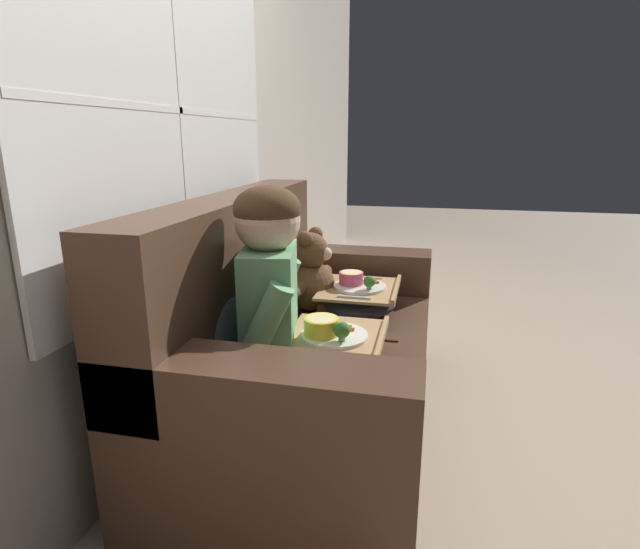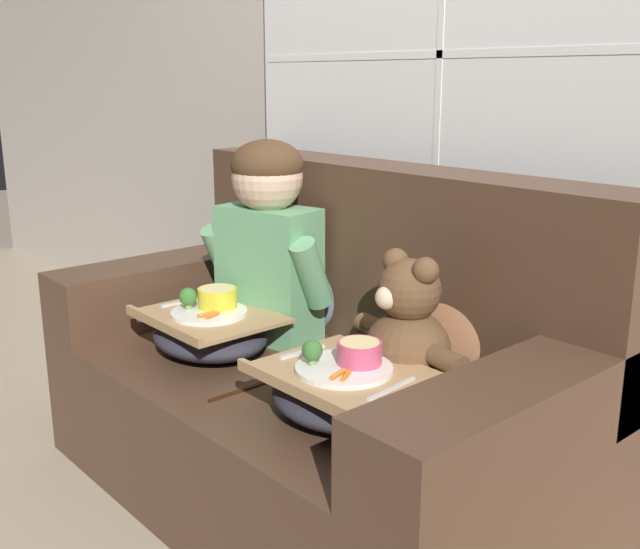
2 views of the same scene
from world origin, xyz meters
TOP-DOWN VIEW (x-y plane):
  - ground_plane at (0.00, 0.00)m, footprint 14.00×14.00m
  - wall_back_with_window at (0.00, 0.58)m, footprint 8.00×0.08m
  - couch at (0.00, 0.08)m, footprint 1.62×0.90m
  - throw_pillow_behind_child at (-0.30, 0.27)m, footprint 0.36×0.17m
  - throw_pillow_behind_teddy at (0.30, 0.27)m, footprint 0.33×0.16m
  - child_figure at (-0.30, 0.09)m, footprint 0.47×0.26m
  - teddy_bear at (0.29, 0.08)m, footprint 0.41×0.29m
  - lap_tray_child at (-0.30, -0.14)m, footprint 0.41×0.34m
  - lap_tray_teddy at (0.30, -0.14)m, footprint 0.40×0.35m

SIDE VIEW (x-z plane):
  - ground_plane at x=0.00m, z-range 0.00..0.00m
  - couch at x=0.00m, z-range -0.14..0.83m
  - lap_tray_teddy at x=0.30m, z-range 0.38..0.58m
  - lap_tray_child at x=-0.30m, z-range 0.38..0.58m
  - teddy_bear at x=0.29m, z-range 0.38..0.76m
  - throw_pillow_behind_child at x=-0.30m, z-range 0.39..0.77m
  - throw_pillow_behind_teddy at x=0.30m, z-range 0.41..0.75m
  - child_figure at x=-0.30m, z-range 0.44..1.07m
  - wall_back_with_window at x=0.00m, z-range 0.00..2.60m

